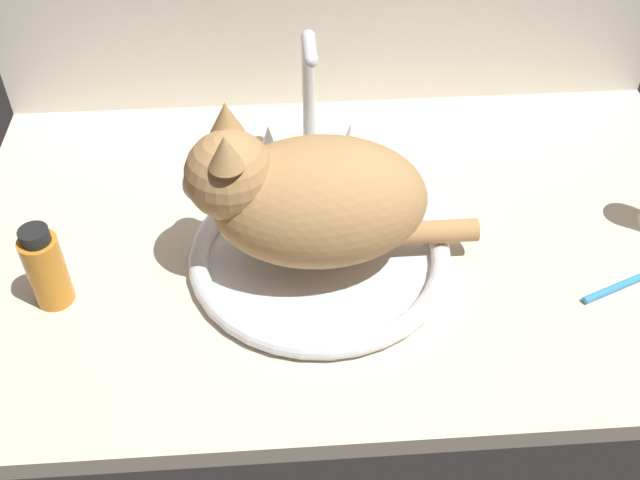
{
  "coord_description": "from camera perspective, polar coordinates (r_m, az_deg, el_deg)",
  "views": [
    {
      "loc": [
        -10.16,
        -79.21,
        77.08
      ],
      "look_at": [
        -4.98,
        -5.38,
        7.0
      ],
      "focal_mm": 42.12,
      "sensor_mm": 36.0,
      "label": 1
    }
  ],
  "objects": [
    {
      "name": "countertop",
      "position": [
        1.1,
        2.39,
        -0.04
      ],
      "size": [
        111.76,
        69.01,
        3.0
      ],
      "primitive_type": "cube",
      "color": "beige",
      "rests_on": "ground"
    },
    {
      "name": "backsplash_wall",
      "position": [
        1.3,
        0.95,
        15.6
      ],
      "size": [
        111.76,
        2.4,
        32.34
      ],
      "primitive_type": "cube",
      "color": "silver",
      "rests_on": "ground"
    },
    {
      "name": "sink_basin",
      "position": [
        1.04,
        0.0,
        -1.11
      ],
      "size": [
        36.24,
        36.24,
        2.78
      ],
      "color": "white",
      "rests_on": "countertop"
    },
    {
      "name": "faucet",
      "position": [
        1.18,
        -0.81,
        9.43
      ],
      "size": [
        16.26,
        9.62,
        22.46
      ],
      "color": "silver",
      "rests_on": "countertop"
    },
    {
      "name": "cat",
      "position": [
        0.97,
        -1.32,
        3.23
      ],
      "size": [
        38.95,
        19.13,
        21.47
      ],
      "color": "tan",
      "rests_on": "sink_basin"
    },
    {
      "name": "amber_bottle",
      "position": [
        1.02,
        -20.11,
        -2.0
      ],
      "size": [
        4.99,
        4.99,
        12.27
      ],
      "color": "#C67A23",
      "rests_on": "countertop"
    }
  ]
}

